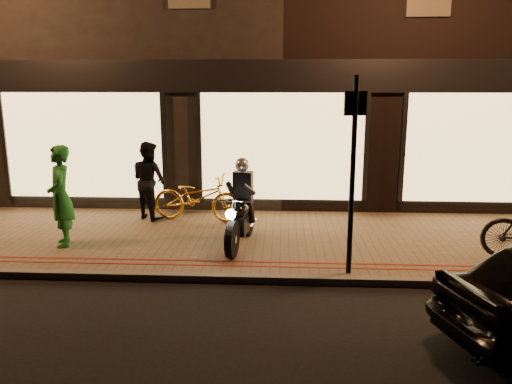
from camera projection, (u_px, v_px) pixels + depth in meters
The scene contains 10 objects.
ground at pixel (280, 285), 7.60m from camera, with size 90.00×90.00×0.00m, color black.
sidewalk at pixel (281, 240), 9.54m from camera, with size 50.00×4.00×0.12m, color brown.
kerb_stone at pixel (280, 280), 7.64m from camera, with size 50.00×0.14×0.12m, color #59544C.
red_kerb_lines at pixel (280, 264), 8.11m from camera, with size 50.00×0.26×0.01m.
building_row at pixel (284, 42), 15.45m from camera, with size 48.00×10.11×8.50m.
motorcycle at pixel (241, 212), 8.96m from camera, with size 0.64×1.94×1.59m.
sign_post at pixel (353, 166), 7.40m from camera, with size 0.34×0.14×3.00m.
bicycle_gold at pixel (198, 198), 10.54m from camera, with size 0.68×1.96×1.03m, color gold.
person_green at pixel (60, 196), 8.90m from camera, with size 0.67×0.44×1.82m, color #1D7026.
person_dark at pixel (149, 180), 10.72m from camera, with size 0.82×0.64×1.68m, color black.
Camera 1 is at (0.04, -7.13, 3.02)m, focal length 35.00 mm.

